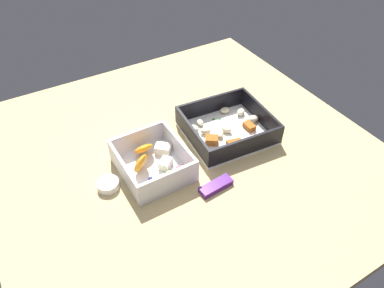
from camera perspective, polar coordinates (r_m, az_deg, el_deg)
table_surface at (r=79.23cm, az=-1.13°, el=-1.60°), size 80.00×80.00×2.00cm
pasta_container at (r=82.18cm, az=5.67°, el=2.47°), size 19.82×18.45×5.14cm
fruit_bowl at (r=73.48cm, az=-6.13°, el=-3.06°), size 13.20×15.01×5.52cm
candy_bar at (r=70.70cm, az=3.63°, el=-6.81°), size 7.16×2.94×1.20cm
paper_cup_liner at (r=72.54cm, az=-13.25°, el=-6.35°), size 4.38×4.38×1.58cm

